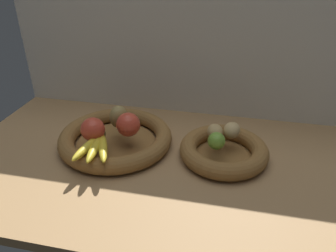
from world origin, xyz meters
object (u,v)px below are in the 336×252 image
(pear_brown, at_px, (119,117))
(lime_near, at_px, (216,141))
(potato_oblong, at_px, (215,132))
(apple_red_right, at_px, (128,125))
(potato_back, at_px, (232,130))
(fruit_bowl_right, at_px, (224,151))
(banana_bunch_front, at_px, (96,146))
(apple_red_front, at_px, (93,129))
(fruit_bowl_left, at_px, (116,138))

(pear_brown, xyz_separation_m, lime_near, (0.33, -0.06, -0.01))
(potato_oblong, bearing_deg, apple_red_right, -171.26)
(potato_oblong, bearing_deg, pear_brown, 179.80)
(lime_near, bearing_deg, potato_back, 61.02)
(fruit_bowl_right, xyz_separation_m, banana_bunch_front, (-0.38, -0.12, 0.04))
(apple_red_front, height_order, potato_oblong, apple_red_front)
(banana_bunch_front, relative_size, potato_oblong, 2.73)
(apple_red_front, height_order, banana_bunch_front, apple_red_front)
(apple_red_front, height_order, pear_brown, pear_brown)
(fruit_bowl_left, bearing_deg, fruit_bowl_right, 0.00)
(fruit_bowl_left, relative_size, pear_brown, 4.89)
(apple_red_front, relative_size, banana_bunch_front, 0.44)
(pear_brown, height_order, lime_near, pear_brown)
(apple_red_right, height_order, potato_oblong, apple_red_right)
(fruit_bowl_left, relative_size, apple_red_right, 4.89)
(potato_oblong, bearing_deg, lime_near, -81.35)
(fruit_bowl_right, height_order, potato_back, potato_back)
(fruit_bowl_right, bearing_deg, lime_near, -123.69)
(apple_red_front, relative_size, apple_red_right, 0.98)
(potato_back, bearing_deg, pear_brown, -177.91)
(apple_red_front, distance_m, potato_oblong, 0.39)
(pear_brown, bearing_deg, potato_back, 2.09)
(apple_red_right, relative_size, potato_oblong, 1.24)
(banana_bunch_front, bearing_deg, apple_red_right, 57.01)
(pear_brown, distance_m, potato_oblong, 0.32)
(fruit_bowl_right, bearing_deg, apple_red_right, -176.95)
(apple_red_front, height_order, lime_near, apple_red_front)
(fruit_bowl_right, xyz_separation_m, lime_near, (-0.02, -0.04, 0.06))
(fruit_bowl_left, relative_size, potato_back, 5.91)
(potato_oblong, bearing_deg, banana_bunch_front, -156.64)
(banana_bunch_front, bearing_deg, lime_near, 13.81)
(apple_red_front, xyz_separation_m, apple_red_right, (0.10, 0.05, 0.00))
(fruit_bowl_right, xyz_separation_m, potato_oblong, (-0.03, 0.03, 0.05))
(banana_bunch_front, height_order, potato_oblong, potato_oblong)
(fruit_bowl_left, relative_size, lime_near, 7.11)
(banana_bunch_front, bearing_deg, potato_oblong, 23.36)
(apple_red_right, height_order, banana_bunch_front, apple_red_right)
(pear_brown, bearing_deg, banana_bunch_front, -98.02)
(fruit_bowl_right, height_order, lime_near, lime_near)
(potato_oblong, relative_size, potato_back, 0.98)
(pear_brown, height_order, potato_oblong, pear_brown)
(fruit_bowl_left, xyz_separation_m, fruit_bowl_right, (0.36, 0.00, 0.00))
(fruit_bowl_right, distance_m, apple_red_front, 0.42)
(banana_bunch_front, relative_size, potato_back, 2.66)
(fruit_bowl_right, relative_size, potato_back, 4.37)
(pear_brown, xyz_separation_m, banana_bunch_front, (-0.02, -0.15, -0.03))
(potato_back, bearing_deg, apple_red_right, -170.09)
(fruit_bowl_left, distance_m, potato_back, 0.39)
(banana_bunch_front, xyz_separation_m, potato_back, (0.40, 0.16, 0.01))
(fruit_bowl_right, bearing_deg, banana_bunch_front, -161.98)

